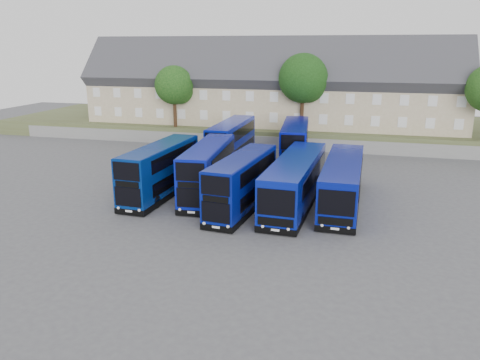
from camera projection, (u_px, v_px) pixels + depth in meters
name	position (u px, v px, depth m)	size (l,w,h in m)	color
ground	(227.00, 218.00, 33.57)	(120.00, 120.00, 0.00)	#4D4C52
retaining_wall	(282.00, 143.00, 55.72)	(70.00, 0.40, 1.50)	slate
earth_bank	(294.00, 128.00, 64.96)	(80.00, 20.00, 2.00)	#4F542F
terrace_row	(268.00, 89.00, 60.42)	(48.00, 10.40, 11.20)	tan
dd_front_left	(160.00, 171.00, 38.06)	(2.92, 10.59, 4.16)	navy
dd_front_mid	(208.00, 171.00, 38.02)	(3.23, 10.71, 4.19)	#0916A7
dd_front_right	(242.00, 184.00, 34.84)	(3.33, 10.31, 4.03)	navy
dd_rear_left	(232.00, 143.00, 48.89)	(2.57, 10.82, 4.29)	#0819A2
dd_rear_right	(295.00, 145.00, 47.88)	(3.51, 11.03, 4.31)	#080FA4
coach_east_a	(295.00, 182.00, 35.96)	(3.47, 13.47, 3.65)	#08199B
coach_east_b	(342.00, 183.00, 35.98)	(2.93, 12.83, 3.49)	#07148F
tree_west	(175.00, 87.00, 58.33)	(4.80, 4.80, 7.65)	#382314
tree_mid	(304.00, 80.00, 54.68)	(5.76, 5.76, 9.18)	#382314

